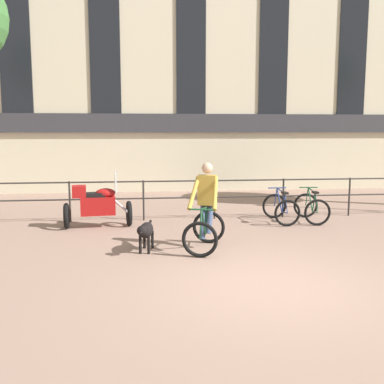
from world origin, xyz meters
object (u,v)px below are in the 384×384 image
cyclist_with_bike (206,210)px  parked_bicycle_mid_left (311,208)px  dog (146,231)px  parked_bicycle_near_lamp (281,208)px  parked_motorcycle (97,204)px

cyclist_with_bike → parked_bicycle_mid_left: size_ratio=1.46×
dog → parked_bicycle_mid_left: (4.28, 2.46, -0.05)m
dog → parked_bicycle_near_lamp: bearing=47.4°
parked_bicycle_mid_left → parked_motorcycle: bearing=6.1°
cyclist_with_bike → dog: (-1.19, -0.15, -0.35)m
dog → parked_bicycle_near_lamp: 4.25m
parked_motorcycle → parked_bicycle_near_lamp: parked_motorcycle is taller
dog → parked_motorcycle: parked_motorcycle is taller
cyclist_with_bike → dog: size_ratio=1.67×
cyclist_with_bike → parked_bicycle_mid_left: cyclist_with_bike is taller
dog → parked_bicycle_mid_left: size_ratio=0.87×
parked_motorcycle → parked_bicycle_near_lamp: bearing=-95.1°
dog → parked_motorcycle: (-1.13, 2.38, 0.15)m
parked_motorcycle → parked_bicycle_mid_left: (5.41, 0.08, -0.20)m
cyclist_with_bike → parked_bicycle_near_lamp: 3.27m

